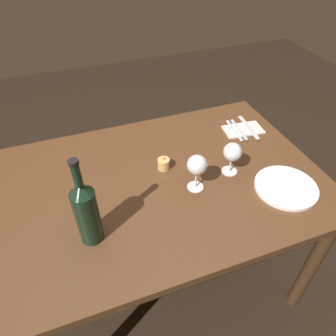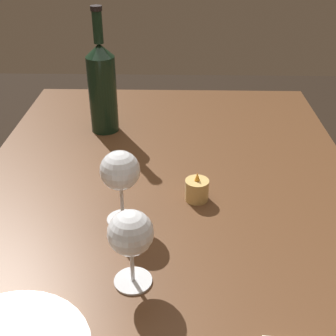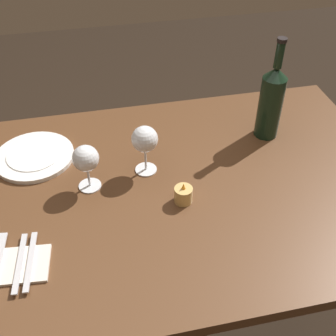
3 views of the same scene
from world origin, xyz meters
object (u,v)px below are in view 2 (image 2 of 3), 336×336
object	(u,v)px
wine_glass_left	(131,235)
wine_bottle	(102,86)
wine_glass_right	(120,172)
votive_candle	(197,190)

from	to	relation	value
wine_glass_left	wine_bottle	world-z (taller)	wine_bottle
wine_glass_right	votive_candle	world-z (taller)	wine_glass_right
wine_glass_right	wine_bottle	distance (m)	0.44
wine_bottle	votive_candle	bearing A→B (deg)	35.86
wine_bottle	votive_candle	size ratio (longest dim) A/B	5.11
wine_glass_left	wine_bottle	bearing A→B (deg)	-167.37
wine_glass_right	wine_glass_left	bearing A→B (deg)	11.92
votive_candle	wine_glass_left	bearing A→B (deg)	-24.70
wine_glass_left	votive_candle	size ratio (longest dim) A/B	2.16
wine_glass_left	wine_glass_right	world-z (taller)	wine_glass_right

